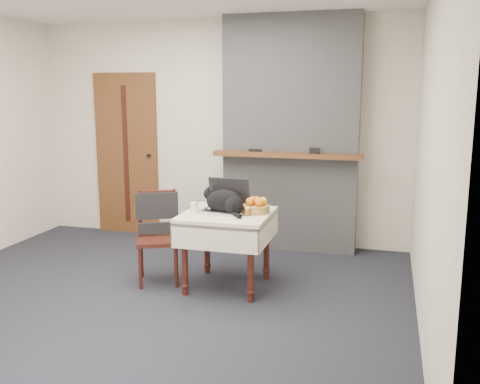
# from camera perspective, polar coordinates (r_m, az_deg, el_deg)

# --- Properties ---
(ground) EXTENTS (4.50, 4.50, 0.00)m
(ground) POSITION_cam_1_polar(r_m,az_deg,el_deg) (4.85, -9.64, -10.99)
(ground) COLOR black
(ground) RESTS_ON ground
(room_shell) EXTENTS (4.52, 4.01, 2.61)m
(room_shell) POSITION_cam_1_polar(r_m,az_deg,el_deg) (4.93, -7.97, 10.42)
(room_shell) COLOR beige
(room_shell) RESTS_ON ground
(door) EXTENTS (0.82, 0.10, 2.00)m
(door) POSITION_cam_1_polar(r_m,az_deg,el_deg) (6.86, -11.98, 3.96)
(door) COLOR brown
(door) RESTS_ON ground
(chimney) EXTENTS (1.62, 0.48, 2.60)m
(chimney) POSITION_cam_1_polar(r_m,az_deg,el_deg) (6.02, 5.44, 6.08)
(chimney) COLOR gray
(chimney) RESTS_ON ground
(side_table) EXTENTS (0.78, 0.78, 0.70)m
(side_table) POSITION_cam_1_polar(r_m,az_deg,el_deg) (4.86, -1.38, -3.51)
(side_table) COLOR #3A150F
(side_table) RESTS_ON ground
(laptop) EXTENTS (0.43, 0.38, 0.29)m
(laptop) POSITION_cam_1_polar(r_m,az_deg,el_deg) (4.88, -1.57, -1.20)
(laptop) COLOR #B7B7BC
(laptop) RESTS_ON side_table
(cat) EXTENTS (0.45, 0.35, 0.24)m
(cat) POSITION_cam_1_polar(r_m,az_deg,el_deg) (4.78, -1.60, -1.07)
(cat) COLOR black
(cat) RESTS_ON side_table
(cream_jar) EXTENTS (0.07, 0.07, 0.08)m
(cream_jar) POSITION_cam_1_polar(r_m,az_deg,el_deg) (4.92, -4.92, -1.55)
(cream_jar) COLOR white
(cream_jar) RESTS_ON side_table
(pill_bottle) EXTENTS (0.04, 0.04, 0.08)m
(pill_bottle) POSITION_cam_1_polar(r_m,az_deg,el_deg) (4.69, 0.81, -2.08)
(pill_bottle) COLOR #AB6A15
(pill_bottle) RESTS_ON side_table
(fruit_basket) EXTENTS (0.25, 0.25, 0.14)m
(fruit_basket) POSITION_cam_1_polar(r_m,az_deg,el_deg) (4.82, 1.72, -1.55)
(fruit_basket) COLOR #B08647
(fruit_basket) RESTS_ON side_table
(desk_clutter) EXTENTS (0.13, 0.02, 0.01)m
(desk_clutter) POSITION_cam_1_polar(r_m,az_deg,el_deg) (4.77, 0.78, -2.33)
(desk_clutter) COLOR black
(desk_clutter) RESTS_ON side_table
(chair) EXTENTS (0.51, 0.50, 0.86)m
(chair) POSITION_cam_1_polar(r_m,az_deg,el_deg) (5.12, -8.80, -3.33)
(chair) COLOR #3A150F
(chair) RESTS_ON ground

